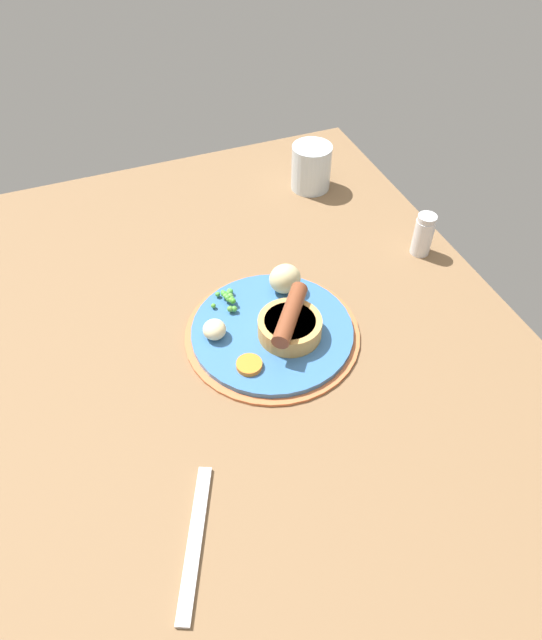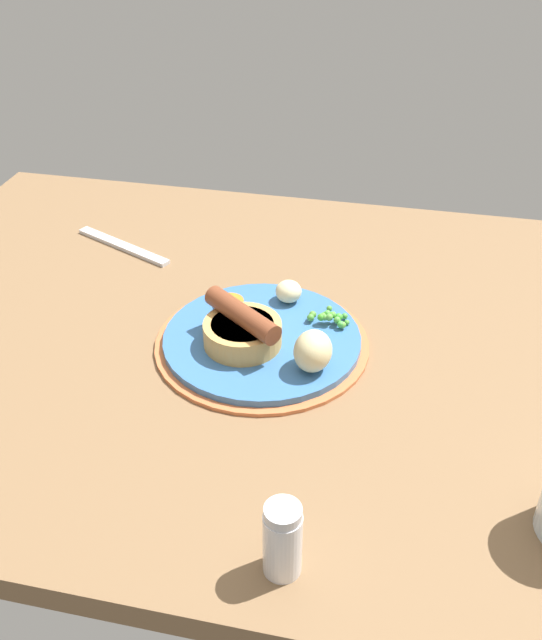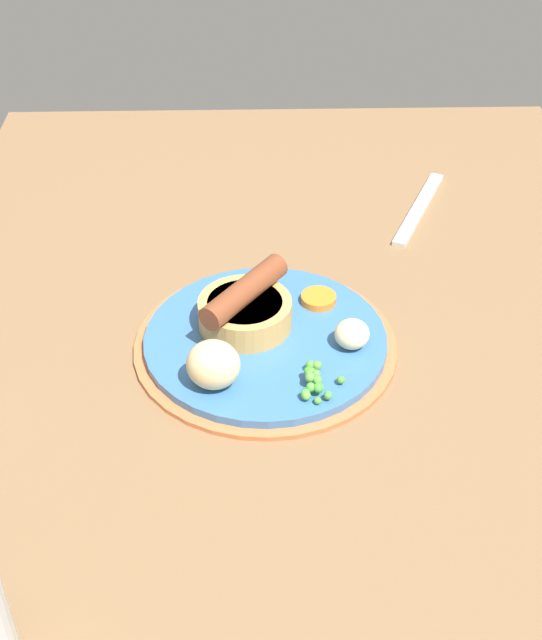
{
  "view_description": "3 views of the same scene",
  "coord_description": "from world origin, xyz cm",
  "px_view_note": "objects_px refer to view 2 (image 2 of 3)",
  "views": [
    {
      "loc": [
        -52.52,
        18.39,
        66.99
      ],
      "look_at": [
        1.87,
        -2.81,
        5.47
      ],
      "focal_mm": 32.0,
      "sensor_mm": 36.0,
      "label": 1
    },
    {
      "loc": [
        17.15,
        -71.38,
        55.71
      ],
      "look_at": [
        1.91,
        -1.26,
        5.9
      ],
      "focal_mm": 40.0,
      "sensor_mm": 36.0,
      "label": 2
    },
    {
      "loc": [
        70.05,
        -3.88,
        60.06
      ],
      "look_at": [
        1.15,
        -2.15,
        6.49
      ],
      "focal_mm": 50.0,
      "sensor_mm": 36.0,
      "label": 3
    }
  ],
  "objects_px": {
    "dinner_plate": "(262,341)",
    "pea_pile": "(329,317)",
    "fork": "(123,246)",
    "salt_shaker": "(282,540)",
    "carrot_slice_2": "(230,303)",
    "potato_chunk_1": "(289,291)",
    "sausage_pudding": "(242,329)",
    "potato_chunk_0": "(313,351)"
  },
  "relations": [
    {
      "from": "dinner_plate",
      "to": "pea_pile",
      "type": "distance_m",
      "value": 0.09
    },
    {
      "from": "fork",
      "to": "salt_shaker",
      "type": "xyz_separation_m",
      "value": [
        0.35,
        -0.51,
        0.03
      ]
    },
    {
      "from": "salt_shaker",
      "to": "dinner_plate",
      "type": "bearing_deg",
      "value": 105.92
    },
    {
      "from": "dinner_plate",
      "to": "salt_shaker",
      "type": "height_order",
      "value": "salt_shaker"
    },
    {
      "from": "carrot_slice_2",
      "to": "salt_shaker",
      "type": "relative_size",
      "value": 0.48
    },
    {
      "from": "dinner_plate",
      "to": "potato_chunk_1",
      "type": "height_order",
      "value": "potato_chunk_1"
    },
    {
      "from": "fork",
      "to": "sausage_pudding",
      "type": "bearing_deg",
      "value": -17.43
    },
    {
      "from": "potato_chunk_0",
      "to": "carrot_slice_2",
      "type": "xyz_separation_m",
      "value": [
        -0.13,
        0.11,
        -0.02
      ]
    },
    {
      "from": "pea_pile",
      "to": "fork",
      "type": "bearing_deg",
      "value": 155.71
    },
    {
      "from": "pea_pile",
      "to": "carrot_slice_2",
      "type": "relative_size",
      "value": 1.45
    },
    {
      "from": "pea_pile",
      "to": "potato_chunk_1",
      "type": "height_order",
      "value": "potato_chunk_1"
    },
    {
      "from": "pea_pile",
      "to": "potato_chunk_1",
      "type": "relative_size",
      "value": 1.56
    },
    {
      "from": "dinner_plate",
      "to": "carrot_slice_2",
      "type": "height_order",
      "value": "carrot_slice_2"
    },
    {
      "from": "pea_pile",
      "to": "potato_chunk_0",
      "type": "height_order",
      "value": "potato_chunk_0"
    },
    {
      "from": "carrot_slice_2",
      "to": "potato_chunk_1",
      "type": "bearing_deg",
      "value": 20.7
    },
    {
      "from": "potato_chunk_0",
      "to": "potato_chunk_1",
      "type": "height_order",
      "value": "potato_chunk_0"
    },
    {
      "from": "sausage_pudding",
      "to": "potato_chunk_0",
      "type": "distance_m",
      "value": 0.09
    },
    {
      "from": "dinner_plate",
      "to": "carrot_slice_2",
      "type": "xyz_separation_m",
      "value": [
        -0.06,
        0.06,
        0.01
      ]
    },
    {
      "from": "pea_pile",
      "to": "salt_shaker",
      "type": "distance_m",
      "value": 0.35
    },
    {
      "from": "sausage_pudding",
      "to": "potato_chunk_0",
      "type": "xyz_separation_m",
      "value": [
        0.09,
        -0.03,
        0.0
      ]
    },
    {
      "from": "potato_chunk_1",
      "to": "carrot_slice_2",
      "type": "distance_m",
      "value": 0.08
    },
    {
      "from": "potato_chunk_0",
      "to": "salt_shaker",
      "type": "relative_size",
      "value": 0.65
    },
    {
      "from": "dinner_plate",
      "to": "pea_pile",
      "type": "relative_size",
      "value": 4.93
    },
    {
      "from": "dinner_plate",
      "to": "potato_chunk_0",
      "type": "height_order",
      "value": "potato_chunk_0"
    },
    {
      "from": "sausage_pudding",
      "to": "carrot_slice_2",
      "type": "bearing_deg",
      "value": -27.38
    },
    {
      "from": "potato_chunk_1",
      "to": "fork",
      "type": "relative_size",
      "value": 0.19
    },
    {
      "from": "pea_pile",
      "to": "fork",
      "type": "relative_size",
      "value": 0.3
    },
    {
      "from": "pea_pile",
      "to": "salt_shaker",
      "type": "xyz_separation_m",
      "value": [
        0.01,
        -0.35,
        0.01
      ]
    },
    {
      "from": "dinner_plate",
      "to": "salt_shaker",
      "type": "relative_size",
      "value": 3.45
    },
    {
      "from": "dinner_plate",
      "to": "potato_chunk_1",
      "type": "distance_m",
      "value": 0.09
    },
    {
      "from": "dinner_plate",
      "to": "salt_shaker",
      "type": "xyz_separation_m",
      "value": [
        0.09,
        -0.31,
        0.03
      ]
    },
    {
      "from": "carrot_slice_2",
      "to": "fork",
      "type": "relative_size",
      "value": 0.2
    },
    {
      "from": "potato_chunk_0",
      "to": "pea_pile",
      "type": "bearing_deg",
      "value": 86.4
    },
    {
      "from": "potato_chunk_1",
      "to": "carrot_slice_2",
      "type": "xyz_separation_m",
      "value": [
        -0.07,
        -0.03,
        -0.01
      ]
    },
    {
      "from": "dinner_plate",
      "to": "potato_chunk_0",
      "type": "distance_m",
      "value": 0.09
    },
    {
      "from": "sausage_pudding",
      "to": "carrot_slice_2",
      "type": "relative_size",
      "value": 2.87
    },
    {
      "from": "dinner_plate",
      "to": "potato_chunk_1",
      "type": "xyz_separation_m",
      "value": [
        0.02,
        0.08,
        0.02
      ]
    },
    {
      "from": "potato_chunk_0",
      "to": "carrot_slice_2",
      "type": "relative_size",
      "value": 1.36
    },
    {
      "from": "pea_pile",
      "to": "dinner_plate",
      "type": "bearing_deg",
      "value": -150.37
    },
    {
      "from": "potato_chunk_0",
      "to": "salt_shaker",
      "type": "distance_m",
      "value": 0.26
    },
    {
      "from": "dinner_plate",
      "to": "sausage_pudding",
      "type": "distance_m",
      "value": 0.04
    },
    {
      "from": "potato_chunk_0",
      "to": "potato_chunk_1",
      "type": "xyz_separation_m",
      "value": [
        -0.05,
        0.13,
        -0.01
      ]
    }
  ]
}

